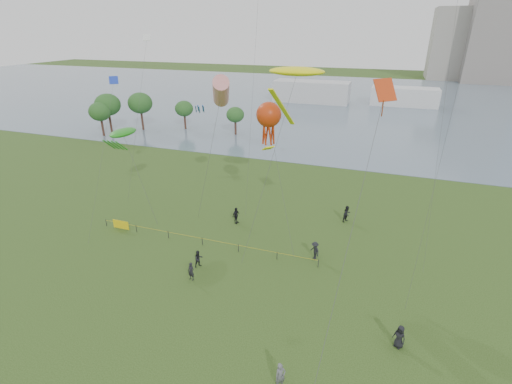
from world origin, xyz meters
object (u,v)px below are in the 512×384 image
(kite_stingray, at_px, (296,72))
(kite_flyer, at_px, (280,376))
(kite_octopus, at_px, (269,115))
(fence, at_px, (151,230))

(kite_stingray, bearing_deg, kite_flyer, -64.39)
(kite_octopus, bearing_deg, kite_flyer, -47.38)
(fence, distance_m, kite_flyer, 22.53)
(kite_flyer, relative_size, kite_octopus, 0.13)
(kite_flyer, distance_m, kite_octopus, 22.44)
(fence, distance_m, kite_octopus, 17.58)
(kite_flyer, relative_size, kite_stingray, 0.11)
(kite_flyer, bearing_deg, fence, 101.81)
(kite_stingray, xyz_separation_m, kite_octopus, (-2.79, 1.24, -4.13))
(kite_flyer, xyz_separation_m, kite_stingray, (-3.69, 16.62, 16.06))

